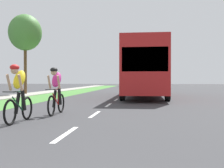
{
  "coord_description": "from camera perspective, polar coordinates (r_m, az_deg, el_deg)",
  "views": [
    {
      "loc": [
        1.69,
        -1.09,
        1.17
      ],
      "look_at": [
        -0.78,
        19.72,
        0.86
      ],
      "focal_mm": 44.91,
      "sensor_mm": 36.0,
      "label": 1
    }
  ],
  "objects": [
    {
      "name": "ground_plane",
      "position": [
        21.19,
        2.17,
        -2.32
      ],
      "size": [
        120.0,
        120.0,
        0.0
      ],
      "primitive_type": "plane",
      "color": "#38383A"
    },
    {
      "name": "grass_verge",
      "position": [
        22.19,
        -11.11,
        -2.19
      ],
      "size": [
        2.78,
        70.0,
        0.01
      ],
      "primitive_type": "cube",
      "color": "#478438",
      "rests_on": "ground_plane"
    },
    {
      "name": "sidewalk_concrete",
      "position": [
        23.02,
        -16.69,
        -2.09
      ],
      "size": [
        1.92,
        70.0,
        0.1
      ],
      "primitive_type": "cube",
      "color": "#9E998E",
      "rests_on": "ground_plane"
    },
    {
      "name": "lane_markings_center",
      "position": [
        25.17,
        2.9,
        -1.81
      ],
      "size": [
        0.12,
        54.3,
        0.01
      ],
      "color": "white",
      "rests_on": "ground_plane"
    },
    {
      "name": "cyclist_lead",
      "position": [
        8.06,
        -18.49,
        -1.74
      ],
      "size": [
        0.42,
        1.72,
        1.58
      ],
      "color": "black",
      "rests_on": "ground_plane"
    },
    {
      "name": "cyclist_trailing",
      "position": [
        9.61,
        -11.31,
        -1.3
      ],
      "size": [
        0.42,
        1.72,
        1.58
      ],
      "color": "black",
      "rests_on": "ground_plane"
    },
    {
      "name": "bus_red",
      "position": [
        19.49,
        6.71,
        3.22
      ],
      "size": [
        2.78,
        11.6,
        3.48
      ],
      "color": "red",
      "rests_on": "ground_plane"
    },
    {
      "name": "suv_dark_green",
      "position": [
        38.45,
        7.14,
        0.5
      ],
      "size": [
        2.15,
        4.7,
        1.79
      ],
      "color": "#194C2D",
      "rests_on": "ground_plane"
    },
    {
      "name": "pickup_white",
      "position": [
        50.71,
        3.0,
        0.45
      ],
      "size": [
        2.22,
        5.1,
        1.64
      ],
      "color": "silver",
      "rests_on": "ground_plane"
    },
    {
      "name": "sedan_black",
      "position": [
        61.19,
        6.85,
        0.46
      ],
      "size": [
        1.98,
        4.3,
        1.52
      ],
      "color": "black",
      "rests_on": "ground_plane"
    },
    {
      "name": "street_tree_near",
      "position": [
        24.08,
        -17.26,
        9.91
      ],
      "size": [
        2.65,
        2.65,
        6.47
      ],
      "color": "brown",
      "rests_on": "ground_plane"
    }
  ]
}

